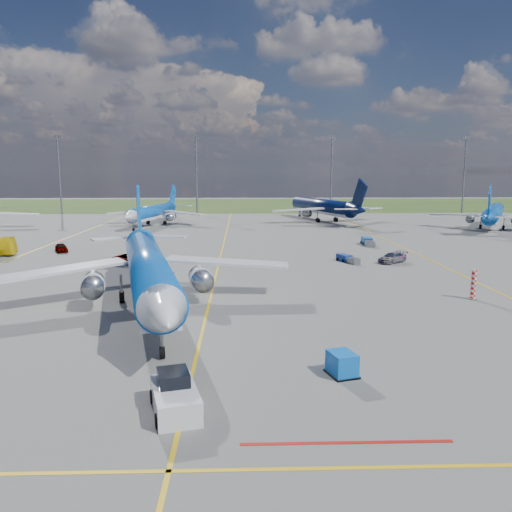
{
  "coord_description": "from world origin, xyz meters",
  "views": [
    {
      "loc": [
        3.12,
        -39.32,
        12.51
      ],
      "look_at": [
        4.61,
        10.62,
        4.0
      ],
      "focal_mm": 35.0,
      "sensor_mm": 36.0,
      "label": 1
    }
  ],
  "objects_px": {
    "main_airliner": "(150,307)",
    "baggage_tug_e": "(368,242)",
    "uld_container": "(342,364)",
    "baggage_tug_w": "(347,259)",
    "service_car_c": "(392,258)",
    "service_car_a": "(61,248)",
    "baggage_tug_c": "(135,241)",
    "bg_jet_n": "(322,221)",
    "bg_jet_nnw": "(153,225)",
    "pushback_tug": "(175,396)",
    "warning_post": "(473,284)",
    "bg_jet_ne": "(492,228)",
    "service_car_b": "(130,259)"
  },
  "relations": [
    {
      "from": "main_airliner",
      "to": "baggage_tug_e",
      "type": "bearing_deg",
      "value": 38.23
    },
    {
      "from": "uld_container",
      "to": "baggage_tug_e",
      "type": "height_order",
      "value": "uld_container"
    },
    {
      "from": "baggage_tug_w",
      "to": "service_car_c",
      "type": "bearing_deg",
      "value": -27.1
    },
    {
      "from": "service_car_a",
      "to": "baggage_tug_c",
      "type": "bearing_deg",
      "value": 14.29
    },
    {
      "from": "bg_jet_n",
      "to": "baggage_tug_c",
      "type": "relative_size",
      "value": 8.95
    },
    {
      "from": "bg_jet_nnw",
      "to": "pushback_tug",
      "type": "bearing_deg",
      "value": -68.28
    },
    {
      "from": "baggage_tug_e",
      "to": "bg_jet_nnw",
      "type": "bearing_deg",
      "value": 145.33
    },
    {
      "from": "uld_container",
      "to": "baggage_tug_w",
      "type": "distance_m",
      "value": 39.69
    },
    {
      "from": "warning_post",
      "to": "bg_jet_ne",
      "type": "distance_m",
      "value": 69.44
    },
    {
      "from": "warning_post",
      "to": "bg_jet_nnw",
      "type": "xyz_separation_m",
      "value": [
        -43.54,
        69.66,
        -1.5
      ]
    },
    {
      "from": "service_car_a",
      "to": "service_car_c",
      "type": "xyz_separation_m",
      "value": [
        49.14,
        -10.74,
        0.03
      ]
    },
    {
      "from": "bg_jet_n",
      "to": "pushback_tug",
      "type": "xyz_separation_m",
      "value": [
        -24.09,
        -101.3,
        0.82
      ]
    },
    {
      "from": "pushback_tug",
      "to": "baggage_tug_w",
      "type": "xyz_separation_m",
      "value": [
        18.32,
        43.18,
        -0.36
      ]
    },
    {
      "from": "bg_jet_n",
      "to": "main_airliner",
      "type": "height_order",
      "value": "bg_jet_n"
    },
    {
      "from": "bg_jet_n",
      "to": "service_car_a",
      "type": "relative_size",
      "value": 10.26
    },
    {
      "from": "main_airliner",
      "to": "service_car_c",
      "type": "bearing_deg",
      "value": 23.17
    },
    {
      "from": "bg_jet_nnw",
      "to": "pushback_tug",
      "type": "xyz_separation_m",
      "value": [
        17.11,
        -92.22,
        0.82
      ]
    },
    {
      "from": "main_airliner",
      "to": "uld_container",
      "type": "distance_m",
      "value": 21.84
    },
    {
      "from": "uld_container",
      "to": "baggage_tug_w",
      "type": "xyz_separation_m",
      "value": [
        8.56,
        38.76,
        -0.27
      ]
    },
    {
      "from": "bg_jet_n",
      "to": "service_car_b",
      "type": "bearing_deg",
      "value": 40.81
    },
    {
      "from": "warning_post",
      "to": "baggage_tug_e",
      "type": "bearing_deg",
      "value": 91.84
    },
    {
      "from": "bg_jet_n",
      "to": "service_car_b",
      "type": "distance_m",
      "value": 68.9
    },
    {
      "from": "warning_post",
      "to": "main_airliner",
      "type": "height_order",
      "value": "main_airliner"
    },
    {
      "from": "bg_jet_n",
      "to": "baggage_tug_e",
      "type": "distance_m",
      "value": 42.13
    },
    {
      "from": "service_car_a",
      "to": "baggage_tug_e",
      "type": "xyz_separation_m",
      "value": [
        49.93,
        5.82,
        -0.11
      ]
    },
    {
      "from": "service_car_c",
      "to": "baggage_tug_c",
      "type": "xyz_separation_m",
      "value": [
        -39.43,
        19.33,
        -0.24
      ]
    },
    {
      "from": "bg_jet_ne",
      "to": "baggage_tug_w",
      "type": "bearing_deg",
      "value": 74.86
    },
    {
      "from": "pushback_tug",
      "to": "baggage_tug_w",
      "type": "height_order",
      "value": "pushback_tug"
    },
    {
      "from": "warning_post",
      "to": "bg_jet_n",
      "type": "bearing_deg",
      "value": 91.7
    },
    {
      "from": "bg_jet_nnw",
      "to": "bg_jet_ne",
      "type": "bearing_deg",
      "value": 4.84
    },
    {
      "from": "baggage_tug_c",
      "to": "main_airliner",
      "type": "bearing_deg",
      "value": -74.21
    },
    {
      "from": "warning_post",
      "to": "baggage_tug_e",
      "type": "distance_m",
      "value": 36.67
    },
    {
      "from": "warning_post",
      "to": "service_car_a",
      "type": "height_order",
      "value": "warning_post"
    },
    {
      "from": "bg_jet_ne",
      "to": "pushback_tug",
      "type": "height_order",
      "value": "bg_jet_ne"
    },
    {
      "from": "uld_container",
      "to": "baggage_tug_e",
      "type": "xyz_separation_m",
      "value": [
        15.49,
        54.77,
        -0.16
      ]
    },
    {
      "from": "service_car_b",
      "to": "service_car_c",
      "type": "bearing_deg",
      "value": -60.46
    },
    {
      "from": "pushback_tug",
      "to": "main_airliner",
      "type": "bearing_deg",
      "value": 88.75
    },
    {
      "from": "warning_post",
      "to": "pushback_tug",
      "type": "xyz_separation_m",
      "value": [
        -26.43,
        -22.55,
        -0.68
      ]
    },
    {
      "from": "pushback_tug",
      "to": "uld_container",
      "type": "xyz_separation_m",
      "value": [
        9.76,
        4.42,
        -0.09
      ]
    },
    {
      "from": "baggage_tug_e",
      "to": "bg_jet_ne",
      "type": "bearing_deg",
      "value": 38.98
    },
    {
      "from": "bg_jet_nnw",
      "to": "baggage_tug_w",
      "type": "height_order",
      "value": "bg_jet_nnw"
    },
    {
      "from": "main_airliner",
      "to": "service_car_c",
      "type": "xyz_separation_m",
      "value": [
        29.47,
        22.14,
        0.71
      ]
    },
    {
      "from": "uld_container",
      "to": "baggage_tug_e",
      "type": "relative_size",
      "value": 0.33
    },
    {
      "from": "warning_post",
      "to": "service_car_a",
      "type": "distance_m",
      "value": 59.69
    },
    {
      "from": "bg_jet_n",
      "to": "service_car_b",
      "type": "xyz_separation_m",
      "value": [
        -35.61,
        -58.98,
        0.71
      ]
    },
    {
      "from": "uld_container",
      "to": "baggage_tug_c",
      "type": "distance_m",
      "value": 62.64
    },
    {
      "from": "bg_jet_nnw",
      "to": "service_car_b",
      "type": "distance_m",
      "value": 50.21
    },
    {
      "from": "warning_post",
      "to": "uld_container",
      "type": "height_order",
      "value": "warning_post"
    },
    {
      "from": "pushback_tug",
      "to": "baggage_tug_e",
      "type": "bearing_deg",
      "value": 51.91
    },
    {
      "from": "bg_jet_nnw",
      "to": "uld_container",
      "type": "height_order",
      "value": "bg_jet_nnw"
    }
  ]
}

